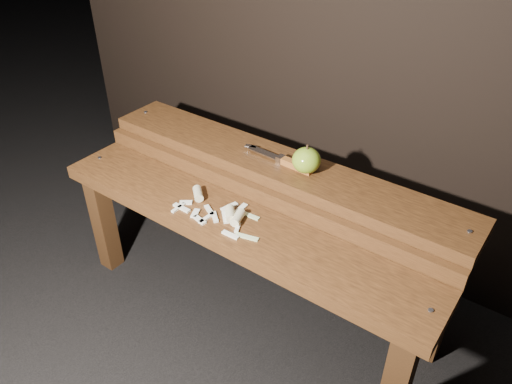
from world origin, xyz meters
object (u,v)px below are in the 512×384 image
Objects in this scene: bench_front_tier at (231,240)px; knife at (288,162)px; apple at (306,160)px; bench_rear_tier at (276,186)px.

bench_front_tier is 4.90× the size of knife.
bench_front_tier is 13.93× the size of apple.
knife reaches higher than bench_rear_tier.
bench_front_tier is 0.28m from knife.
bench_rear_tier is 0.16m from apple.
apple reaches higher than knife.
knife is at bearing 80.90° from bench_front_tier.
apple is 0.07m from knife.
bench_front_tier is 0.31m from apple.
bench_rear_tier is at bearing -175.49° from knife.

